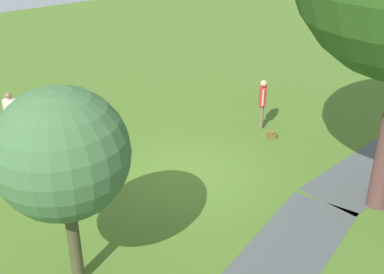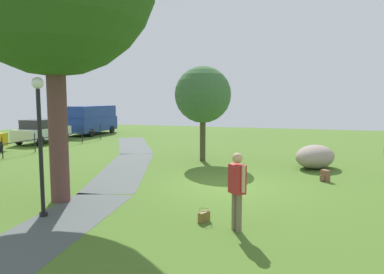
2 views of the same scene
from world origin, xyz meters
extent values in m
plane|color=#476A24|center=(0.00, 0.00, 0.00)|extent=(48.00, 48.00, 0.00)
cube|color=#4A504F|center=(-6.03, 2.81, 0.00)|extent=(8.16, 2.76, 0.01)
cube|color=#4A504F|center=(1.71, 4.62, 0.00)|extent=(8.14, 4.33, 0.01)
cube|color=#4A504F|center=(8.98, 7.91, 0.00)|extent=(7.85, 5.48, 0.01)
cylinder|color=brown|center=(-3.05, 4.16, 2.19)|extent=(0.53, 0.53, 4.38)
cylinder|color=#434228|center=(4.47, 2.06, 1.09)|extent=(0.26, 0.26, 2.18)
sphere|color=#3E693B|center=(4.47, 2.06, 3.09)|extent=(2.59, 2.59, 2.59)
cylinder|color=black|center=(-4.31, 3.71, 0.05)|extent=(0.20, 0.20, 0.10)
cylinder|color=black|center=(-4.31, 3.71, 1.58)|extent=(0.10, 0.10, 3.15)
sphere|color=white|center=(-4.31, 3.71, 3.29)|extent=(0.28, 0.28, 0.28)
ellipsoid|color=gray|center=(4.23, -2.90, 0.49)|extent=(2.47, 2.18, 0.98)
cylinder|color=#71654B|center=(-3.90, -1.13, 0.43)|extent=(0.13, 0.13, 0.85)
cylinder|color=#71654B|center=(-3.79, -1.01, 0.43)|extent=(0.13, 0.13, 0.85)
cube|color=#B52A2A|center=(-3.84, -1.07, 1.17)|extent=(0.42, 0.43, 0.64)
cylinder|color=tan|center=(-3.99, -1.23, 1.21)|extent=(0.08, 0.08, 0.57)
cylinder|color=tan|center=(-3.69, -0.91, 1.21)|extent=(0.08, 0.08, 0.57)
sphere|color=tan|center=(-3.84, -1.07, 1.63)|extent=(0.23, 0.23, 0.23)
cube|color=brown|center=(-3.51, -0.23, 0.12)|extent=(0.34, 0.24, 0.24)
torus|color=brown|center=(-3.51, -0.23, 0.30)|extent=(0.36, 0.36, 0.02)
cube|color=#572517|center=(4.88, -2.83, 0.20)|extent=(0.29, 0.34, 0.40)
cube|color=#472A07|center=(4.76, -2.88, 0.12)|extent=(0.13, 0.20, 0.18)
cube|color=brown|center=(1.83, -3.20, 0.20)|extent=(0.34, 0.34, 0.40)
cube|color=brown|center=(1.74, -3.10, 0.12)|extent=(0.18, 0.18, 0.18)
cylinder|color=black|center=(2.20, 11.50, 0.53)|extent=(0.05, 0.05, 1.05)
cylinder|color=black|center=(4.40, 11.50, 0.53)|extent=(0.05, 0.05, 1.05)
cylinder|color=black|center=(6.60, 11.50, 0.53)|extent=(0.05, 0.05, 1.05)
cylinder|color=black|center=(8.80, 11.50, 0.53)|extent=(0.05, 0.05, 1.05)
cylinder|color=black|center=(11.00, 11.50, 0.53)|extent=(0.05, 0.05, 1.05)
cube|color=silver|center=(7.84, 13.84, 0.65)|extent=(4.01, 1.68, 0.70)
cube|color=#2E2F2F|center=(7.60, 13.84, 1.28)|extent=(2.10, 1.51, 0.56)
cylinder|color=black|center=(9.05, 14.67, 0.30)|extent=(0.60, 0.17, 0.60)
cylinder|color=black|center=(9.09, 13.08, 0.30)|extent=(0.60, 0.17, 0.60)
cylinder|color=black|center=(6.59, 14.61, 0.30)|extent=(0.60, 0.17, 0.60)
cylinder|color=black|center=(6.62, 13.02, 0.30)|extent=(0.60, 0.17, 0.60)
cube|color=navy|center=(13.56, 14.04, 0.85)|extent=(5.06, 2.29, 1.10)
cube|color=navy|center=(13.56, 14.04, 1.85)|extent=(4.81, 2.18, 0.90)
cylinder|color=black|center=(15.10, 15.17, 0.30)|extent=(0.60, 0.17, 0.60)
cylinder|color=black|center=(15.14, 12.96, 0.30)|extent=(0.60, 0.17, 0.60)
cylinder|color=black|center=(11.99, 15.12, 0.30)|extent=(0.60, 0.17, 0.60)
cylinder|color=black|center=(12.02, 12.91, 0.30)|extent=(0.60, 0.17, 0.60)
camera|label=1|loc=(7.29, 9.95, 7.56)|focal=46.15mm
camera|label=2|loc=(-11.52, -2.44, 2.94)|focal=33.69mm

